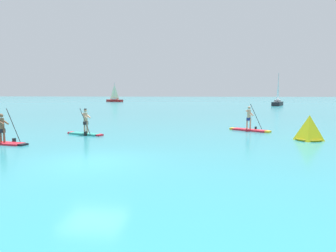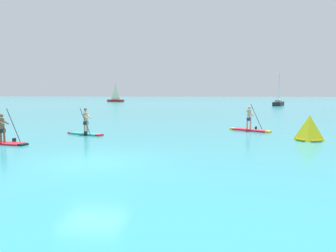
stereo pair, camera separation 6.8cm
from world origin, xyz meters
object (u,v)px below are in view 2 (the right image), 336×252
object	(u,v)px
race_marker_buoy	(309,129)
sailboat_right_horizon	(278,102)
paddleboarder_far_right	(250,126)
sailboat_left_horizon	(116,99)
paddleboarder_mid_center	(85,129)
paddleboarder_near_left	(3,138)

from	to	relation	value
race_marker_buoy	sailboat_right_horizon	world-z (taller)	sailboat_right_horizon
paddleboarder_far_right	race_marker_buoy	xyz separation A→B (m)	(2.76, -4.19, 0.33)
sailboat_left_horizon	sailboat_right_horizon	distance (m)	50.41
paddleboarder_mid_center	sailboat_left_horizon	size ratio (longest dim) A/B	0.46
paddleboarder_near_left	sailboat_left_horizon	xyz separation A→B (m)	(-16.82, 78.51, 0.44)
paddleboarder_near_left	paddleboarder_mid_center	bearing A→B (deg)	65.04
race_marker_buoy	sailboat_left_horizon	world-z (taller)	sailboat_left_horizon
paddleboarder_far_right	race_marker_buoy	distance (m)	5.03
paddleboarder_far_right	sailboat_left_horizon	size ratio (longest dim) A/B	0.46
paddleboarder_mid_center	race_marker_buoy	world-z (taller)	paddleboarder_mid_center
paddleboarder_mid_center	sailboat_left_horizon	xyz separation A→B (m)	(-19.81, 74.40, 0.42)
paddleboarder_near_left	race_marker_buoy	size ratio (longest dim) A/B	1.86
paddleboarder_far_right	sailboat_right_horizon	world-z (taller)	sailboat_right_horizon
sailboat_left_horizon	sailboat_right_horizon	xyz separation A→B (m)	(43.99, -24.61, 0.05)
paddleboarder_mid_center	sailboat_right_horizon	bearing A→B (deg)	86.11
paddleboarder_near_left	sailboat_left_horizon	distance (m)	80.29
paddleboarder_far_right	sailboat_right_horizon	xyz separation A→B (m)	(13.00, 46.44, 0.51)
sailboat_left_horizon	sailboat_right_horizon	size ratio (longest dim) A/B	0.87
race_marker_buoy	paddleboarder_mid_center	bearing A→B (deg)	176.58
sailboat_right_horizon	race_marker_buoy	bearing A→B (deg)	-170.00
paddleboarder_near_left	paddleboarder_far_right	bearing A→B (deg)	38.84
race_marker_buoy	sailboat_left_horizon	bearing A→B (deg)	114.17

